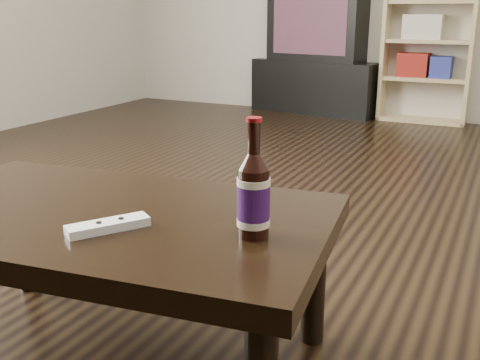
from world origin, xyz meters
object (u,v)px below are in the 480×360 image
at_px(tv, 324,23).
at_px(beer_bottle, 254,196).
at_px(remote, 108,226).
at_px(coffee_table, 108,231).
at_px(tv_stand, 321,85).
at_px(bookshelf, 429,37).

bearing_deg(tv, beer_bottle, -64.20).
distance_m(tv, remote, 3.86).
distance_m(tv, coffee_table, 3.76).
distance_m(tv_stand, coffee_table, 3.74).
distance_m(beer_bottle, remote, 0.31).
relative_size(coffee_table, beer_bottle, 4.46).
height_order(tv, bookshelf, bookshelf).
relative_size(tv_stand, beer_bottle, 4.39).
bearing_deg(tv, remote, -68.74).
distance_m(tv_stand, remote, 3.85).
xyz_separation_m(tv_stand, bookshelf, (0.85, -0.08, 0.42)).
bearing_deg(tv_stand, beer_bottle, -64.21).
relative_size(bookshelf, remote, 7.16).
bearing_deg(tv, coffee_table, -69.66).
relative_size(coffee_table, remote, 6.42).
height_order(tv_stand, bookshelf, bookshelf).
distance_m(coffee_table, beer_bottle, 0.39).
bearing_deg(beer_bottle, remote, -160.31).
height_order(tv, beer_bottle, tv).
distance_m(tv, beer_bottle, 3.82).
bearing_deg(coffee_table, tv, 100.56).
height_order(coffee_table, beer_bottle, beer_bottle).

